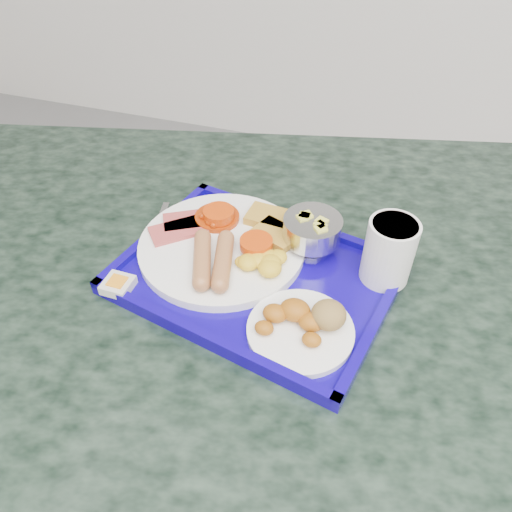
{
  "coord_description": "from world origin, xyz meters",
  "views": [
    {
      "loc": [
        -0.53,
        0.61,
        1.41
      ],
      "look_at": [
        -0.7,
        1.15,
        0.89
      ],
      "focal_mm": 35.0,
      "sensor_mm": 36.0,
      "label": 1
    }
  ],
  "objects": [
    {
      "name": "main_plate",
      "position": [
        -0.76,
        1.18,
        0.86
      ],
      "size": [
        0.28,
        0.28,
        0.04
      ],
      "rotation": [
        0.0,
        0.0,
        0.21
      ],
      "color": "white",
      "rests_on": "tray"
    },
    {
      "name": "spoon",
      "position": [
        -0.86,
        1.23,
        0.85
      ],
      "size": [
        0.08,
        0.17,
        0.01
      ],
      "rotation": [
        0.0,
        0.0,
        0.35
      ],
      "color": "silver",
      "rests_on": "tray"
    },
    {
      "name": "table",
      "position": [
        -0.73,
        1.16,
        0.62
      ],
      "size": [
        1.51,
        1.18,
        0.84
      ],
      "rotation": [
        0.0,
        0.0,
        0.24
      ],
      "color": "slate",
      "rests_on": "floor"
    },
    {
      "name": "tray",
      "position": [
        -0.7,
        1.15,
        0.84
      ],
      "size": [
        0.47,
        0.39,
        0.02
      ],
      "rotation": [
        0.0,
        0.0,
        -0.22
      ],
      "color": "#100389",
      "rests_on": "table"
    },
    {
      "name": "knife",
      "position": [
        -0.9,
        1.19,
        0.85
      ],
      "size": [
        0.05,
        0.16,
        0.0
      ],
      "primitive_type": "cube",
      "rotation": [
        0.0,
        0.0,
        0.21
      ],
      "color": "silver",
      "rests_on": "tray"
    },
    {
      "name": "juice_cup",
      "position": [
        -0.51,
        1.2,
        0.91
      ],
      "size": [
        0.08,
        0.08,
        0.11
      ],
      "color": "white",
      "rests_on": "tray"
    },
    {
      "name": "bread_plate",
      "position": [
        -0.6,
        1.06,
        0.86
      ],
      "size": [
        0.15,
        0.15,
        0.05
      ],
      "rotation": [
        0.0,
        0.0,
        -0.21
      ],
      "color": "white",
      "rests_on": "tray"
    },
    {
      "name": "jam_packet",
      "position": [
        -0.89,
        1.05,
        0.86
      ],
      "size": [
        0.04,
        0.04,
        0.02
      ],
      "rotation": [
        0.0,
        0.0,
        -0.02
      ],
      "color": "silver",
      "rests_on": "tray"
    },
    {
      "name": "fruit_bowl",
      "position": [
        -0.63,
        1.23,
        0.89
      ],
      "size": [
        0.1,
        0.1,
        0.07
      ],
      "color": "silver",
      "rests_on": "tray"
    }
  ]
}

